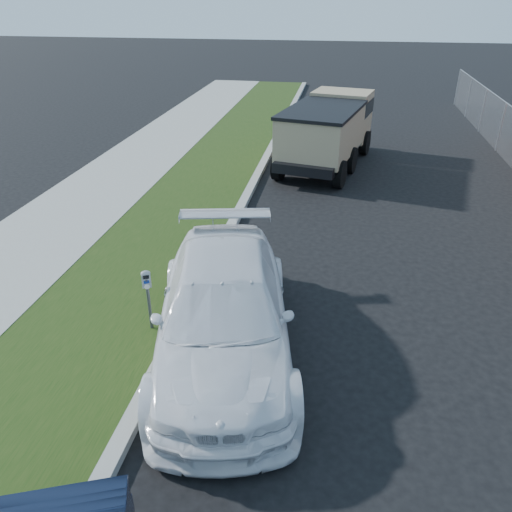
# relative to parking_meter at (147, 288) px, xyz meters

# --- Properties ---
(ground) EXTENTS (120.00, 120.00, 0.00)m
(ground) POSITION_rel_parking_meter_xyz_m (3.06, 0.40, -0.98)
(ground) COLOR black
(ground) RESTS_ON ground
(streetside) EXTENTS (6.12, 50.00, 0.15)m
(streetside) POSITION_rel_parking_meter_xyz_m (-2.51, 2.40, -0.91)
(streetside) COLOR gray
(streetside) RESTS_ON ground
(parking_meter) EXTENTS (0.19, 0.17, 1.19)m
(parking_meter) POSITION_rel_parking_meter_xyz_m (0.00, 0.00, 0.00)
(parking_meter) COLOR #3F4247
(parking_meter) RESTS_ON ground
(white_wagon) EXTENTS (3.28, 5.76, 1.57)m
(white_wagon) POSITION_rel_parking_meter_xyz_m (1.41, -0.17, -0.19)
(white_wagon) COLOR white
(white_wagon) RESTS_ON ground
(dump_truck) EXTENTS (3.30, 6.00, 2.23)m
(dump_truck) POSITION_rel_parking_meter_xyz_m (2.66, 10.66, 0.28)
(dump_truck) COLOR black
(dump_truck) RESTS_ON ground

